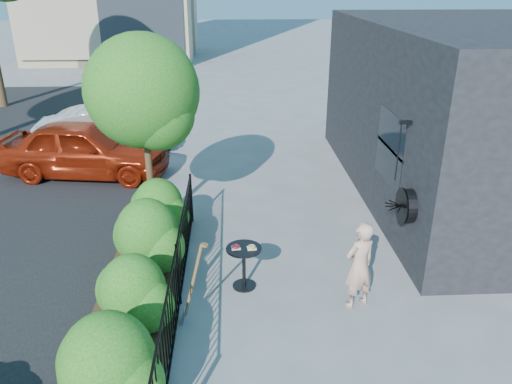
{
  "coord_description": "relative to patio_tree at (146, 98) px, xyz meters",
  "views": [
    {
      "loc": [
        -0.61,
        -6.81,
        4.89
      ],
      "look_at": [
        -0.17,
        1.75,
        1.2
      ],
      "focal_mm": 35.0,
      "sensor_mm": 36.0,
      "label": 1
    }
  ],
  "objects": [
    {
      "name": "ground",
      "position": [
        2.24,
        -2.76,
        -2.76
      ],
      "size": [
        120.0,
        120.0,
        0.0
      ],
      "primitive_type": "plane",
      "color": "gray",
      "rests_on": "ground"
    },
    {
      "name": "shop_building",
      "position": [
        7.73,
        1.74,
        -0.76
      ],
      "size": [
        6.22,
        9.0,
        4.0
      ],
      "color": "black",
      "rests_on": "ground"
    },
    {
      "name": "fence",
      "position": [
        0.74,
        -2.76,
        -2.2
      ],
      "size": [
        0.05,
        6.05,
        1.1
      ],
      "color": "black",
      "rests_on": "ground"
    },
    {
      "name": "planting_bed",
      "position": [
        0.04,
        -2.76,
        -2.72
      ],
      "size": [
        1.3,
        6.0,
        0.08
      ],
      "primitive_type": "cube",
      "color": "#382616",
      "rests_on": "ground"
    },
    {
      "name": "shrubs",
      "position": [
        0.14,
        -2.66,
        -2.06
      ],
      "size": [
        1.1,
        5.6,
        1.24
      ],
      "color": "#145817",
      "rests_on": "ground"
    },
    {
      "name": "patio_tree",
      "position": [
        0.0,
        0.0,
        0.0
      ],
      "size": [
        2.2,
        2.2,
        3.94
      ],
      "color": "#3F2B19",
      "rests_on": "ground"
    },
    {
      "name": "cafe_table",
      "position": [
        1.79,
        -2.32,
        -2.24
      ],
      "size": [
        0.6,
        0.6,
        0.81
      ],
      "rotation": [
        0.0,
        0.0,
        0.1
      ],
      "color": "black",
      "rests_on": "ground"
    },
    {
      "name": "woman",
      "position": [
        3.59,
        -2.93,
        -2.02
      ],
      "size": [
        0.64,
        0.55,
        1.48
      ],
      "primitive_type": "imported",
      "rotation": [
        0.0,
        0.0,
        3.58
      ],
      "color": "tan",
      "rests_on": "ground"
    },
    {
      "name": "shovel",
      "position": [
        0.98,
        -3.24,
        -2.15
      ],
      "size": [
        0.47,
        0.18,
        1.4
      ],
      "color": "brown",
      "rests_on": "ground"
    },
    {
      "name": "car_red",
      "position": [
        -2.23,
        3.16,
        -2.02
      ],
      "size": [
        4.56,
        2.35,
        1.48
      ],
      "primitive_type": "imported",
      "rotation": [
        0.0,
        0.0,
        1.43
      ],
      "color": "maroon",
      "rests_on": "ground"
    },
    {
      "name": "car_silver",
      "position": [
        -2.22,
        5.32,
        -2.11
      ],
      "size": [
        4.07,
        1.73,
        1.3
      ],
      "primitive_type": "imported",
      "rotation": [
        0.0,
        0.0,
        1.66
      ],
      "color": "#ABAAAF",
      "rests_on": "ground"
    }
  ]
}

